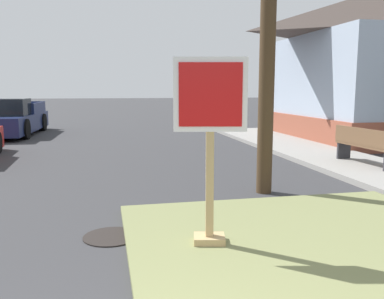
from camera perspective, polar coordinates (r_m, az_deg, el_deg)
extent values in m
cube|color=olive|center=(4.62, 21.21, -15.34)|extent=(4.40, 5.33, 0.08)
cube|color=gray|center=(10.11, 23.22, -2.48)|extent=(2.20, 18.31, 0.12)
cube|color=tan|center=(4.65, 2.51, -0.86)|extent=(0.11, 0.11, 2.06)
cube|color=tan|center=(4.90, 2.43, -12.34)|extent=(0.41, 0.35, 0.08)
cube|color=white|center=(4.53, 2.60, 7.64)|extent=(0.80, 0.18, 0.82)
cube|color=red|center=(4.52, 2.60, 7.64)|extent=(0.69, 0.16, 0.70)
cylinder|color=black|center=(5.39, -11.22, -11.81)|extent=(0.70, 0.70, 0.02)
cube|color=#19234C|center=(18.08, -24.05, 3.43)|extent=(2.31, 5.35, 0.68)
cube|color=black|center=(17.33, -24.81, 5.32)|extent=(1.84, 1.46, 0.68)
cube|color=#19234C|center=(18.71, -20.59, 5.49)|extent=(0.23, 2.20, 0.44)
cube|color=#19234C|center=(20.53, -22.27, 5.62)|extent=(1.81, 0.20, 0.44)
cylinder|color=black|center=(16.33, -22.27, 2.65)|extent=(0.30, 0.77, 0.76)
cylinder|color=black|center=(19.39, -20.12, 3.59)|extent=(0.30, 0.77, 0.76)
cube|color=brown|center=(10.27, 23.11, 0.52)|extent=(0.51, 1.81, 0.06)
cube|color=brown|center=(10.14, 22.39, 1.71)|extent=(0.16, 1.79, 0.38)
cube|color=#2D2D33|center=(10.95, 20.39, -0.12)|extent=(0.36, 0.08, 0.41)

